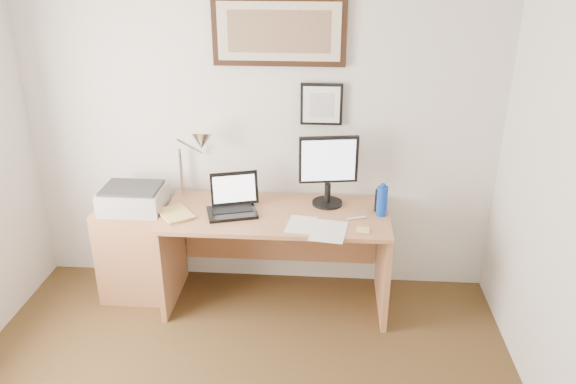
# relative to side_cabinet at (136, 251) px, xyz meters

# --- Properties ---
(wall_back) EXTENTS (3.50, 0.02, 2.50)m
(wall_back) POSITION_rel_side_cabinet_xyz_m (0.92, 0.32, 0.89)
(wall_back) COLOR silver
(wall_back) RESTS_ON ground
(side_cabinet) EXTENTS (0.50, 0.40, 0.73)m
(side_cabinet) POSITION_rel_side_cabinet_xyz_m (0.00, 0.00, 0.00)
(side_cabinet) COLOR #A16A43
(side_cabinet) RESTS_ON floor
(water_bottle) EXTENTS (0.07, 0.07, 0.21)m
(water_bottle) POSITION_rel_side_cabinet_xyz_m (1.81, -0.03, 0.49)
(water_bottle) COLOR #0E39B7
(water_bottle) RESTS_ON desk
(bottle_cap) EXTENTS (0.04, 0.04, 0.02)m
(bottle_cap) POSITION_rel_side_cabinet_xyz_m (1.81, -0.03, 0.61)
(bottle_cap) COLOR #0E39B7
(bottle_cap) RESTS_ON water_bottle
(speaker) EXTENTS (0.09, 0.09, 0.17)m
(speaker) POSITION_rel_side_cabinet_xyz_m (1.81, 0.04, 0.47)
(speaker) COLOR black
(speaker) RESTS_ON desk
(paper_sheet_a) EXTENTS (0.22, 0.29, 0.00)m
(paper_sheet_a) POSITION_rel_side_cabinet_xyz_m (1.26, -0.22, 0.39)
(paper_sheet_a) COLOR white
(paper_sheet_a) RESTS_ON desk
(paper_sheet_b) EXTENTS (0.27, 0.35, 0.00)m
(paper_sheet_b) POSITION_rel_side_cabinet_xyz_m (1.45, -0.31, 0.39)
(paper_sheet_b) COLOR white
(paper_sheet_b) RESTS_ON desk
(sticky_pad) EXTENTS (0.10, 0.10, 0.01)m
(sticky_pad) POSITION_rel_side_cabinet_xyz_m (1.67, -0.29, 0.39)
(sticky_pad) COLOR #DDC668
(sticky_pad) RESTS_ON desk
(marker_pen) EXTENTS (0.14, 0.06, 0.02)m
(marker_pen) POSITION_rel_side_cabinet_xyz_m (1.64, -0.11, 0.39)
(marker_pen) COLOR white
(marker_pen) RESTS_ON desk
(book) EXTENTS (0.32, 0.33, 0.02)m
(book) POSITION_rel_side_cabinet_xyz_m (0.29, -0.20, 0.40)
(book) COLOR tan
(book) RESTS_ON desk
(desk) EXTENTS (1.60, 0.70, 0.75)m
(desk) POSITION_rel_side_cabinet_xyz_m (1.07, 0.04, 0.15)
(desk) COLOR #A16A43
(desk) RESTS_ON floor
(laptop) EXTENTS (0.39, 0.38, 0.26)m
(laptop) POSITION_rel_side_cabinet_xyz_m (0.77, -0.05, 0.44)
(laptop) COLOR black
(laptop) RESTS_ON desk
(lcd_monitor) EXTENTS (0.42, 0.22, 0.52)m
(lcd_monitor) POSITION_rel_side_cabinet_xyz_m (1.43, 0.11, 0.68)
(lcd_monitor) COLOR black
(lcd_monitor) RESTS_ON desk
(printer) EXTENTS (0.44, 0.34, 0.18)m
(printer) POSITION_rel_side_cabinet_xyz_m (0.04, -0.03, 0.45)
(printer) COLOR #ABABAE
(printer) RESTS_ON side_cabinet
(desk_lamp) EXTENTS (0.29, 0.27, 0.53)m
(desk_lamp) POSITION_rel_side_cabinet_xyz_m (0.51, 0.13, 0.82)
(desk_lamp) COLOR silver
(desk_lamp) RESTS_ON desk
(picture_large) EXTENTS (0.92, 0.04, 0.47)m
(picture_large) POSITION_rel_side_cabinet_xyz_m (1.07, 0.29, 1.59)
(picture_large) COLOR black
(picture_large) RESTS_ON wall_back
(picture_small) EXTENTS (0.30, 0.03, 0.30)m
(picture_small) POSITION_rel_side_cabinet_xyz_m (1.37, 0.29, 1.09)
(picture_small) COLOR black
(picture_small) RESTS_ON wall_back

